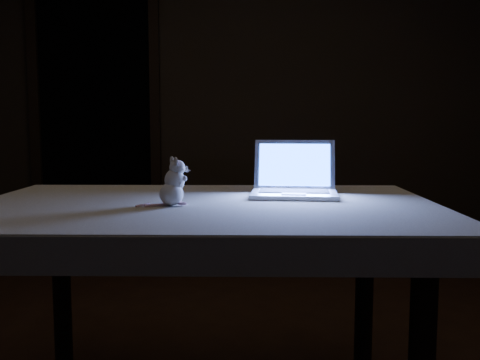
{
  "coord_description": "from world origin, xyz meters",
  "views": [
    {
      "loc": [
        -0.02,
        -1.95,
        1.0
      ],
      "look_at": [
        0.02,
        -0.23,
        0.82
      ],
      "focal_mm": 40.0,
      "sensor_mm": 36.0,
      "label": 1
    }
  ],
  "objects": [
    {
      "name": "back_wall",
      "position": [
        0.0,
        2.5,
        1.3
      ],
      "size": [
        4.5,
        0.04,
        2.6
      ],
      "primitive_type": "cube",
      "color": "black",
      "rests_on": "ground"
    },
    {
      "name": "doorway",
      "position": [
        -1.1,
        2.5,
        1.06
      ],
      "size": [
        1.06,
        0.36,
        2.13
      ],
      "primitive_type": null,
      "color": "black",
      "rests_on": "back_wall"
    },
    {
      "name": "table",
      "position": [
        -0.1,
        -0.26,
        0.37
      ],
      "size": [
        1.42,
        0.95,
        0.74
      ],
      "primitive_type": null,
      "rotation": [
        0.0,
        0.0,
        -0.04
      ],
      "color": "black",
      "rests_on": "floor"
    },
    {
      "name": "tablecloth",
      "position": [
        -0.05,
        -0.2,
        0.7
      ],
      "size": [
        1.51,
        1.03,
        0.09
      ],
      "primitive_type": null,
      "rotation": [
        0.0,
        0.0,
        0.03
      ],
      "color": "beige",
      "rests_on": "table"
    },
    {
      "name": "laptop",
      "position": [
        0.21,
        -0.12,
        0.85
      ],
      "size": [
        0.33,
        0.3,
        0.2
      ],
      "primitive_type": null,
      "rotation": [
        0.0,
        0.0,
        -0.13
      ],
      "color": "silver",
      "rests_on": "tablecloth"
    },
    {
      "name": "plush_mouse",
      "position": [
        -0.19,
        -0.31,
        0.83
      ],
      "size": [
        0.11,
        0.11,
        0.15
      ],
      "primitive_type": null,
      "rotation": [
        0.0,
        0.0,
        -0.04
      ],
      "color": "silver",
      "rests_on": "tablecloth"
    }
  ]
}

